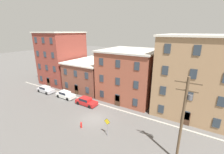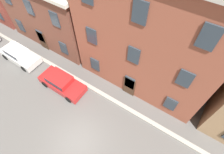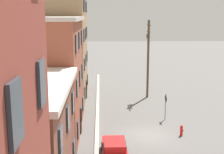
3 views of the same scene
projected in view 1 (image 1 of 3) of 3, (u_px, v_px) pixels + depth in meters
name	position (u px, v px, depth m)	size (l,w,h in m)	color
ground_plane	(94.00, 119.00, 24.78)	(200.00, 200.00, 0.00)	#565451
kerb_strip	(109.00, 107.00, 28.44)	(56.00, 0.36, 0.16)	#9E998E
apartment_corner	(62.00, 57.00, 41.70)	(9.34, 11.07, 13.79)	brown
apartment_midblock	(92.00, 74.00, 38.28)	(10.07, 12.31, 6.90)	brown
apartment_far	(130.00, 74.00, 32.09)	(11.40, 11.31, 10.28)	brown
apartment_annex	(194.00, 74.00, 26.14)	(11.90, 12.44, 13.40)	#9E7A56
car_silver	(45.00, 89.00, 35.44)	(4.40, 1.92, 1.43)	#B7B7BC
car_white	(65.00, 94.00, 32.49)	(4.40, 1.92, 1.43)	silver
car_red	(86.00, 101.00, 29.35)	(4.40, 1.92, 1.43)	#B21E1E
caution_sign	(107.00, 124.00, 20.28)	(0.99, 0.08, 2.71)	slate
utility_pole	(183.00, 117.00, 15.17)	(2.40, 0.44, 9.83)	brown
fire_hydrant	(81.00, 125.00, 22.35)	(0.24, 0.34, 0.96)	red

